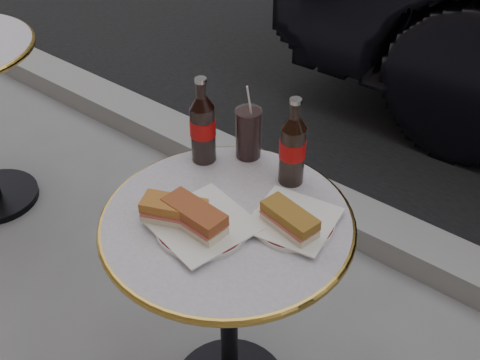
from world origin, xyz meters
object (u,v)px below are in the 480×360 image
Objects in this scene: cola_bottle_left at (202,120)px; cola_glass at (248,133)px; bistro_table at (229,317)px; plate_right at (293,222)px; plate_left at (203,226)px; cola_bottle_right at (293,142)px.

cola_glass is (0.08, 0.09, -0.05)m from cola_bottle_left.
bistro_table is 3.68× the size of plate_right.
cola_glass is at bearing 107.55° from plate_left.
cola_bottle_right is at bearing 15.67° from cola_bottle_left.
cola_bottle_right is 1.68× the size of cola_glass.
bistro_table is 0.55m from cola_bottle_left.
plate_right is 0.20m from cola_bottle_right.
cola_bottle_right is at bearing 77.82° from plate_left.
cola_bottle_left is at bearing 143.53° from bistro_table.
plate_right is at bearing -11.16° from cola_bottle_left.
cola_bottle_right reaches higher than plate_left.
plate_right is (0.13, 0.08, 0.37)m from bistro_table.
cola_glass is (-0.09, 0.30, 0.07)m from plate_left.
bistro_table is at bearing 67.86° from plate_left.
cola_bottle_left reaches higher than cola_glass.
plate_right is 0.80× the size of cola_bottle_left.
cola_bottle_right is (-0.10, 0.13, 0.12)m from plate_right.
cola_glass reaches higher than bistro_table.
bistro_table is 0.51m from cola_glass.
cola_bottle_left is (-0.20, 0.15, 0.49)m from bistro_table.
cola_bottle_left is (-0.34, 0.07, 0.12)m from plate_right.
cola_bottle_left reaches higher than plate_left.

